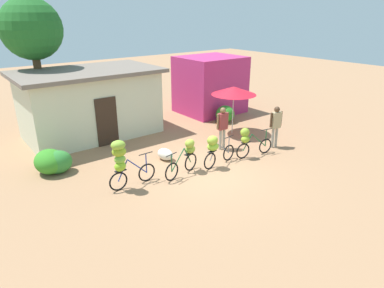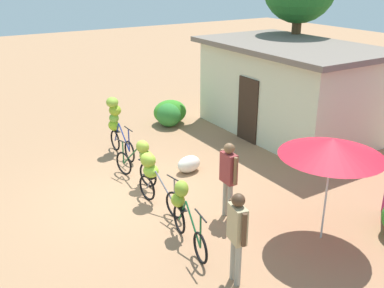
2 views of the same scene
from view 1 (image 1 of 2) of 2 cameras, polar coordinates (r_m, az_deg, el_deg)
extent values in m
plane|color=#A07452|center=(11.82, 2.08, -4.71)|extent=(60.00, 60.00, 0.00)
cube|color=beige|center=(15.64, -16.74, 6.34)|extent=(5.47, 3.22, 2.74)
cube|color=#72665B|center=(15.35, -17.32, 11.56)|extent=(5.97, 3.72, 0.16)
cube|color=#332319|center=(14.29, -14.14, 3.66)|extent=(0.90, 0.06, 2.00)
cube|color=#BA2E6D|center=(18.66, 3.06, 9.94)|extent=(3.20, 2.80, 2.99)
cylinder|color=brown|center=(16.64, -24.03, 8.09)|extent=(0.33, 0.33, 3.77)
sphere|color=#206324|center=(16.32, -25.47, 17.13)|extent=(2.55, 2.55, 2.55)
ellipsoid|color=#368824|center=(12.58, -22.86, -2.73)|extent=(1.00, 1.17, 0.83)
ellipsoid|color=#317F32|center=(12.47, -21.63, -2.84)|extent=(0.94, 0.81, 0.80)
ellipsoid|color=#318D29|center=(17.06, 5.60, 5.06)|extent=(0.96, 0.89, 0.84)
cylinder|color=beige|center=(15.33, 6.91, 5.51)|extent=(0.04, 0.04, 2.08)
cone|color=red|center=(15.10, 7.06, 8.94)|extent=(1.98, 1.98, 0.35)
torus|color=black|center=(11.16, -7.64, -4.77)|extent=(0.62, 0.05, 0.62)
torus|color=black|center=(10.75, -12.30, -6.18)|extent=(0.62, 0.05, 0.62)
cylinder|color=navy|center=(10.68, -11.58, -4.41)|extent=(0.39, 0.04, 0.66)
cylinder|color=navy|center=(10.88, -9.21, -3.72)|extent=(0.69, 0.04, 0.67)
cylinder|color=black|center=(10.89, -7.81, -1.60)|extent=(0.50, 0.03, 0.03)
cylinder|color=navy|center=(11.02, -7.72, -3.21)|extent=(0.04, 0.04, 0.67)
cube|color=black|center=(10.64, -11.96, -4.41)|extent=(0.36, 0.14, 0.02)
ellipsoid|color=#87BC25|center=(10.53, -12.01, -3.71)|extent=(0.41, 0.35, 0.31)
ellipsoid|color=#74B139|center=(10.45, -12.05, -2.54)|extent=(0.40, 0.35, 0.26)
ellipsoid|color=#8DAB26|center=(10.40, -12.20, -1.27)|extent=(0.51, 0.45, 0.31)
ellipsoid|color=#8BB337|center=(10.26, -12.35, -0.19)|extent=(0.52, 0.46, 0.29)
torus|color=black|center=(11.12, -3.44, -4.69)|extent=(0.63, 0.19, 0.63)
torus|color=black|center=(11.79, -0.22, -3.06)|extent=(0.63, 0.19, 0.63)
cylinder|color=#19592D|center=(11.54, -0.76, -1.92)|extent=(0.37, 0.12, 0.64)
cylinder|color=#19592D|center=(11.20, -2.37, -2.69)|extent=(0.66, 0.19, 0.65)
cylinder|color=black|center=(10.86, -3.51, -1.79)|extent=(0.49, 0.14, 0.03)
cylinder|color=#19592D|center=(10.99, -3.47, -3.26)|extent=(0.04, 0.04, 0.61)
cube|color=black|center=(11.58, -0.53, -1.66)|extent=(0.38, 0.22, 0.02)
ellipsoid|color=olive|center=(11.57, -0.28, -0.89)|extent=(0.43, 0.37, 0.28)
ellipsoid|color=#91A934|center=(11.40, -0.38, 0.07)|extent=(0.42, 0.36, 0.31)
torus|color=black|center=(12.66, 6.17, -1.46)|extent=(0.61, 0.14, 0.61)
torus|color=black|center=(11.91, 3.03, -2.87)|extent=(0.61, 0.14, 0.61)
cylinder|color=slate|center=(11.93, 3.64, -1.39)|extent=(0.40, 0.09, 0.58)
cylinder|color=slate|center=(12.30, 5.24, -0.71)|extent=(0.70, 0.14, 0.59)
cylinder|color=black|center=(12.43, 6.29, 1.22)|extent=(0.50, 0.10, 0.03)
cylinder|color=slate|center=(12.54, 6.23, -0.13)|extent=(0.04, 0.04, 0.63)
cube|color=black|center=(11.85, 3.40, -1.24)|extent=(0.38, 0.19, 0.02)
ellipsoid|color=#93C635|center=(11.84, 3.56, -0.44)|extent=(0.47, 0.39, 0.29)
ellipsoid|color=#90AF32|center=(11.69, 3.48, 0.60)|extent=(0.42, 0.34, 0.33)
torus|color=black|center=(13.53, 12.24, -0.32)|extent=(0.60, 0.15, 0.60)
torus|color=black|center=(12.89, 8.58, -1.17)|extent=(0.60, 0.15, 0.60)
cylinder|color=#19592D|center=(12.89, 9.32, 0.23)|extent=(0.41, 0.10, 0.63)
cylinder|color=#19592D|center=(13.21, 11.18, 0.63)|extent=(0.72, 0.15, 0.63)
cylinder|color=black|center=(13.30, 12.47, 2.41)|extent=(0.50, 0.11, 0.03)
cylinder|color=#19592D|center=(13.41, 12.36, 1.03)|extent=(0.04, 0.04, 0.68)
cube|color=black|center=(12.83, 9.04, 0.28)|extent=(0.38, 0.20, 0.02)
ellipsoid|color=#8BAC2B|center=(12.71, 8.98, 0.79)|extent=(0.40, 0.35, 0.27)
ellipsoid|color=#8AAA30|center=(12.69, 8.92, 1.95)|extent=(0.43, 0.40, 0.33)
ellipsoid|color=silver|center=(12.71, -4.53, -1.73)|extent=(0.56, 0.77, 0.44)
cylinder|color=gray|center=(14.24, 14.00, 1.13)|extent=(0.11, 0.11, 0.83)
cylinder|color=gray|center=(14.13, 13.43, 1.02)|extent=(0.11, 0.11, 0.83)
cube|color=tan|center=(13.95, 13.98, 3.94)|extent=(0.43, 0.28, 0.66)
cylinder|color=#4C3321|center=(14.10, 14.78, 4.19)|extent=(0.08, 0.08, 0.59)
cylinder|color=#4C3321|center=(13.79, 13.19, 3.95)|extent=(0.08, 0.08, 0.59)
sphere|color=#4C3321|center=(13.83, 14.14, 5.68)|extent=(0.23, 0.23, 0.23)
cylinder|color=gray|center=(13.71, 5.37, 0.90)|extent=(0.11, 0.11, 0.84)
cylinder|color=gray|center=(13.59, 4.80, 0.75)|extent=(0.11, 0.11, 0.84)
cube|color=maroon|center=(13.40, 5.19, 3.84)|extent=(0.41, 0.22, 0.66)
cylinder|color=brown|center=(13.55, 6.00, 4.15)|extent=(0.08, 0.08, 0.60)
cylinder|color=brown|center=(13.24, 4.37, 3.79)|extent=(0.08, 0.08, 0.60)
sphere|color=brown|center=(13.28, 5.25, 5.67)|extent=(0.23, 0.23, 0.23)
camera|label=2|loc=(16.07, 38.92, 16.48)|focal=41.43mm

